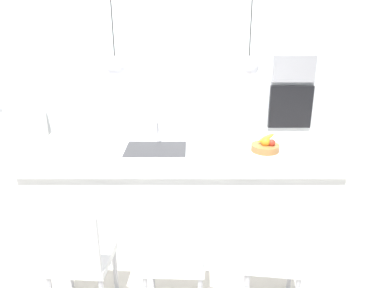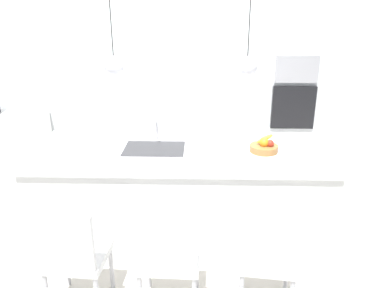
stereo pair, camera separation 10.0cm
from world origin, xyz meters
TOP-DOWN VIEW (x-y plane):
  - floor at (0.00, 0.00)m, footprint 6.60×6.60m
  - back_wall at (0.00, 1.65)m, footprint 6.00×0.10m
  - kitchen_island at (0.00, 0.00)m, footprint 2.75×1.02m
  - sink_basin at (-0.25, 0.00)m, footprint 0.56×0.40m
  - faucet at (-0.25, 0.21)m, footprint 0.02×0.17m
  - fruit_bowl at (0.76, -0.04)m, footprint 0.26×0.26m
  - side_counter at (-2.40, 1.28)m, footprint 1.10×0.60m
  - microwave at (1.38, 1.58)m, footprint 0.54×0.08m
  - oven at (1.38, 1.58)m, footprint 0.56×0.08m
  - chair_near at (-0.75, -0.97)m, footprint 0.47×0.44m
  - chair_middle at (-0.05, -0.97)m, footprint 0.47×0.43m
  - chair_far at (0.68, -0.97)m, footprint 0.46×0.46m
  - pendant_light_left at (-0.57, 0.00)m, footprint 0.17×0.17m
  - pendant_light_right at (0.57, 0.00)m, footprint 0.17×0.17m

SIDE VIEW (x-z plane):
  - floor at x=0.00m, z-range 0.00..0.00m
  - side_counter at x=-2.40m, z-range 0.00..0.90m
  - kitchen_island at x=0.00m, z-range 0.00..0.96m
  - chair_middle at x=-0.05m, z-range 0.06..0.92m
  - chair_near at x=-0.75m, z-range 0.05..0.94m
  - chair_far at x=0.68m, z-range 0.05..0.96m
  - oven at x=1.38m, z-range 0.66..1.22m
  - sink_basin at x=-0.25m, z-range 0.94..0.96m
  - fruit_bowl at x=0.76m, z-range 0.93..1.08m
  - faucet at x=-0.25m, z-range 0.99..1.21m
  - back_wall at x=0.00m, z-range 0.00..2.60m
  - microwave at x=1.38m, z-range 1.27..1.61m
  - pendant_light_left at x=-0.57m, z-range 1.34..2.11m
  - pendant_light_right at x=0.57m, z-range 1.34..2.11m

